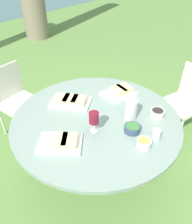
{
  "coord_description": "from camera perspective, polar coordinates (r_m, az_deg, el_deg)",
  "views": [
    {
      "loc": [
        -1.18,
        -0.97,
        1.99
      ],
      "look_at": [
        0.0,
        0.0,
        0.83
      ],
      "focal_mm": 35.0,
      "sensor_mm": 36.0,
      "label": 1
    }
  ],
  "objects": [
    {
      "name": "water_pitcher",
      "position": [
        1.91,
        9.13,
        0.7
      ],
      "size": [
        0.11,
        0.11,
        0.19
      ],
      "color": "silver",
      "rests_on": "dining_table"
    },
    {
      "name": "cup_water_near",
      "position": [
        1.78,
        15.44,
        -5.72
      ],
      "size": [
        0.07,
        0.07,
        0.09
      ],
      "color": "silver",
      "rests_on": "dining_table"
    },
    {
      "name": "handbag",
      "position": [
        3.42,
        6.07,
        3.9
      ],
      "size": [
        0.3,
        0.14,
        0.37
      ],
      "color": "brown",
      "rests_on": "ground_plane"
    },
    {
      "name": "chair_near_left",
      "position": [
        2.89,
        22.81,
        3.48
      ],
      "size": [
        0.54,
        0.55,
        0.89
      ],
      "color": "beige",
      "rests_on": "ground_plane"
    },
    {
      "name": "bowl_fries",
      "position": [
        1.7,
        12.39,
        -7.92
      ],
      "size": [
        0.11,
        0.11,
        0.06
      ],
      "color": "silver",
      "rests_on": "dining_table"
    },
    {
      "name": "platter_bread_main",
      "position": [
        1.7,
        -8.75,
        -7.76
      ],
      "size": [
        0.39,
        0.4,
        0.07
      ],
      "color": "white",
      "rests_on": "dining_table"
    },
    {
      "name": "chair_near_right",
      "position": [
        2.88,
        -20.62,
        3.89
      ],
      "size": [
        0.47,
        0.45,
        0.89
      ],
      "color": "beige",
      "rests_on": "ground_plane"
    },
    {
      "name": "bowl_salad",
      "position": [
        1.81,
        9.46,
        -4.22
      ],
      "size": [
        0.13,
        0.13,
        0.06
      ],
      "color": "#334256",
      "rests_on": "dining_table"
    },
    {
      "name": "ground_plane",
      "position": [
        2.51,
        0.0,
        -15.4
      ],
      "size": [
        40.0,
        40.0,
        0.0
      ],
      "primitive_type": "plane",
      "color": "#668E42"
    },
    {
      "name": "platter_sandwich_side",
      "position": [
        2.28,
        6.34,
        5.41
      ],
      "size": [
        0.38,
        0.32,
        0.07
      ],
      "color": "white",
      "rests_on": "dining_table"
    },
    {
      "name": "bowl_olives",
      "position": [
        2.02,
        15.71,
        -0.22
      ],
      "size": [
        0.12,
        0.12,
        0.06
      ],
      "color": "beige",
      "rests_on": "dining_table"
    },
    {
      "name": "dining_table",
      "position": [
        2.0,
        0.0,
        -3.26
      ],
      "size": [
        1.5,
        1.5,
        0.77
      ],
      "color": "#4C4C51",
      "rests_on": "ground_plane"
    },
    {
      "name": "platter_charcuterie",
      "position": [
        2.13,
        -6.68,
        2.98
      ],
      "size": [
        0.38,
        0.44,
        0.06
      ],
      "color": "white",
      "rests_on": "dining_table"
    },
    {
      "name": "wine_glass",
      "position": [
        1.72,
        -0.55,
        -1.66
      ],
      "size": [
        0.08,
        0.08,
        0.19
      ],
      "color": "silver",
      "rests_on": "dining_table"
    }
  ]
}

